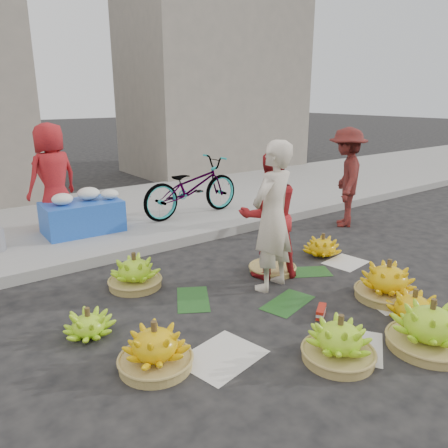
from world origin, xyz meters
TOP-DOWN VIEW (x-y plane):
  - ground at (0.00, 0.00)m, footprint 80.00×80.00m
  - curb at (0.00, 2.20)m, footprint 40.00×0.25m
  - sidewalk at (0.00, 4.30)m, footprint 40.00×4.00m
  - building_right at (4.50, 7.70)m, footprint 5.00×3.00m
  - newspaper_scatter at (0.00, -0.80)m, footprint 3.20×1.80m
  - banana_leaves at (-0.10, 0.20)m, footprint 2.00×1.00m
  - banana_bunch_0 at (-1.84, -0.39)m, footprint 0.62×0.62m
  - banana_bunch_1 at (-0.51, -1.24)m, footprint 0.62×0.62m
  - banana_bunch_2 at (0.29, -1.60)m, footprint 0.79×0.79m
  - banana_bunch_3 at (0.68, -1.22)m, footprint 0.56×0.56m
  - banana_bunch_4 at (0.89, -0.77)m, footprint 0.69×0.69m
  - banana_bunch_5 at (1.36, 0.59)m, footprint 0.59×0.59m
  - banana_bunch_6 at (-2.11, 0.45)m, footprint 0.57×0.57m
  - banana_bunch_7 at (-1.27, 1.20)m, footprint 0.70×0.70m
  - basket_spare at (0.38, 0.57)m, footprint 0.75×0.75m
  - incense_stack at (-0.04, -0.62)m, footprint 0.24×0.20m
  - vendor_cream at (0.03, 0.23)m, footprint 0.72×0.57m
  - vendor_red at (0.25, 0.52)m, footprint 0.94×0.86m
  - man_striped at (2.82, 1.41)m, footprint 1.24×1.21m
  - flower_table at (-1.12, 3.37)m, footprint 1.20×0.77m
  - flower_vendor at (-1.41, 3.77)m, footprint 0.95×0.76m
  - bicycle at (0.80, 3.19)m, footprint 0.78×2.00m

SIDE VIEW (x-z plane):
  - ground at x=0.00m, z-range 0.00..0.00m
  - newspaper_scatter at x=0.00m, z-range 0.00..0.01m
  - banana_leaves at x=-0.10m, z-range 0.00..0.01m
  - basket_spare at x=0.38m, z-range 0.00..0.07m
  - incense_stack at x=-0.04m, z-range 0.01..0.10m
  - sidewalk at x=0.00m, z-range 0.00..0.12m
  - curb at x=0.00m, z-range 0.00..0.15m
  - banana_bunch_6 at x=-2.11m, z-range -0.02..0.26m
  - banana_bunch_5 at x=1.36m, z-range -0.02..0.31m
  - banana_bunch_3 at x=0.68m, z-range -0.02..0.31m
  - banana_bunch_0 at x=-1.84m, z-range -0.03..0.40m
  - banana_bunch_1 at x=-0.51m, z-range -0.03..0.40m
  - banana_bunch_7 at x=-1.27m, z-range -0.03..0.40m
  - banana_bunch_4 at x=0.89m, z-range -0.03..0.44m
  - banana_bunch_2 at x=0.29m, z-range -0.03..0.46m
  - flower_table at x=-1.12m, z-range 0.06..0.74m
  - bicycle at x=0.80m, z-range 0.12..1.15m
  - vendor_red at x=0.25m, z-range 0.00..1.58m
  - man_striped at x=2.82m, z-range 0.00..1.70m
  - vendor_cream at x=0.03m, z-range 0.00..1.75m
  - flower_vendor at x=-1.41m, z-range 0.12..1.82m
  - building_right at x=4.50m, z-range 0.00..5.00m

